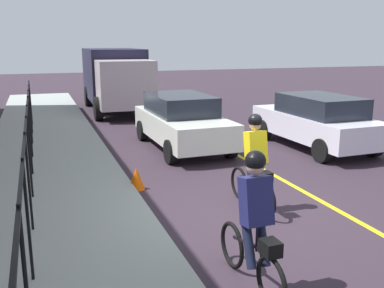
{
  "coord_description": "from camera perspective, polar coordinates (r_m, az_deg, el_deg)",
  "views": [
    {
      "loc": [
        -6.83,
        3.58,
        3.09
      ],
      "look_at": [
        1.59,
        0.58,
        1.0
      ],
      "focal_mm": 40.86,
      "sensor_mm": 36.0,
      "label": 1
    }
  ],
  "objects": [
    {
      "name": "sidewalk",
      "position": [
        7.47,
        -16.86,
        -11.27
      ],
      "size": [
        40.0,
        3.2,
        0.15
      ],
      "primitive_type": "cube",
      "color": "#99A09B",
      "rests_on": "ground"
    },
    {
      "name": "ground_plane",
      "position": [
        8.31,
        7.55,
        -8.8
      ],
      "size": [
        80.0,
        80.0,
        0.0
      ],
      "primitive_type": "plane",
      "color": "#312530"
    },
    {
      "name": "box_truck_background",
      "position": [
        20.46,
        -9.94,
        8.67
      ],
      "size": [
        6.76,
        2.67,
        2.78
      ],
      "rotation": [
        0.0,
        0.0,
        3.12
      ],
      "color": "#1F1D35",
      "rests_on": "ground"
    },
    {
      "name": "parked_sedan_rear",
      "position": [
        12.91,
        -1.34,
        3.06
      ],
      "size": [
        4.43,
        1.98,
        1.58
      ],
      "rotation": [
        0.0,
        0.0,
        3.16
      ],
      "color": "white",
      "rests_on": "ground"
    },
    {
      "name": "cyclist_lead",
      "position": [
        8.19,
        8.18,
        -2.41
      ],
      "size": [
        1.71,
        0.37,
        1.83
      ],
      "rotation": [
        0.0,
        0.0,
        0.02
      ],
      "color": "black",
      "rests_on": "ground"
    },
    {
      "name": "iron_fence",
      "position": [
        8.03,
        -20.69,
        -0.51
      ],
      "size": [
        17.77,
        0.04,
        1.6
      ],
      "color": "black",
      "rests_on": "sidewalk"
    },
    {
      "name": "traffic_cone_near",
      "position": [
        9.46,
        -7.26,
        -4.47
      ],
      "size": [
        0.36,
        0.36,
        0.48
      ],
      "primitive_type": "cone",
      "color": "#EC5605",
      "rests_on": "ground"
    },
    {
      "name": "patrol_sedan",
      "position": [
        13.44,
        15.93,
        2.96
      ],
      "size": [
        4.44,
        2.0,
        1.58
      ],
      "rotation": [
        0.0,
        0.0,
        0.02
      ],
      "color": "white",
      "rests_on": "ground"
    },
    {
      "name": "cyclist_follow",
      "position": [
        5.55,
        8.16,
        -10.1
      ],
      "size": [
        1.71,
        0.37,
        1.83
      ],
      "rotation": [
        0.0,
        0.0,
        0.02
      ],
      "color": "black",
      "rests_on": "ground"
    },
    {
      "name": "lane_line_centre",
      "position": [
        9.11,
        16.62,
        -7.22
      ],
      "size": [
        36.0,
        0.12,
        0.01
      ],
      "primitive_type": "cube",
      "color": "yellow",
      "rests_on": "ground"
    }
  ]
}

